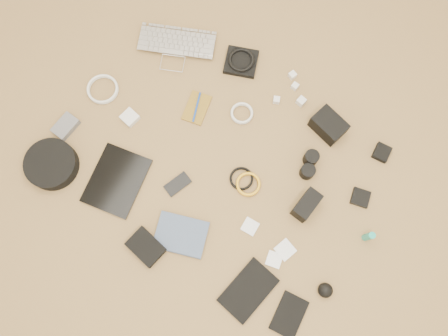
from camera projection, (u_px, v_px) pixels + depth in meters
The scene contains 33 objects.
laptop at pixel (175, 52), 2.01m from camera, with size 0.35×0.25×0.03m, color #BCBCC1.
headphone_pouch at pixel (241, 62), 2.00m from camera, with size 0.14×0.14×0.03m, color black.
headphones at pixel (241, 60), 1.98m from camera, with size 0.12×0.12×0.02m, color black.
charger_a at pixel (292, 75), 1.98m from camera, with size 0.03×0.03×0.03m, color silver.
charger_b at pixel (295, 86), 1.97m from camera, with size 0.03×0.03×0.03m, color silver.
charger_c at pixel (301, 101), 1.95m from camera, with size 0.03×0.03×0.03m, color silver.
charger_d at pixel (276, 100), 1.95m from camera, with size 0.03×0.03×0.03m, color silver.
dslr_camera at pixel (329, 125), 1.89m from camera, with size 0.14×0.10×0.08m, color black.
lens_pouch at pixel (382, 153), 1.89m from camera, with size 0.06×0.07×0.03m, color black.
notebook_olive at pixel (197, 108), 1.95m from camera, with size 0.09×0.15×0.01m, color brown.
pen_blue at pixel (197, 107), 1.95m from camera, with size 0.01×0.01×0.14m, color #143DA3.
cable_white_a at pixel (242, 114), 1.94m from camera, with size 0.10×0.10×0.01m, color silver.
lens_a at pixel (311, 158), 1.86m from camera, with size 0.06×0.06×0.07m, color black.
lens_b at pixel (307, 172), 1.85m from camera, with size 0.06×0.06×0.06m, color black.
card_reader at pixel (360, 198), 1.85m from camera, with size 0.07×0.07×0.02m, color black.
power_brick at pixel (130, 118), 1.93m from camera, with size 0.07×0.07×0.03m, color silver.
cable_white_b at pixel (103, 90), 1.97m from camera, with size 0.14×0.14×0.01m, color silver.
cable_black at pixel (241, 179), 1.87m from camera, with size 0.10×0.10×0.01m, color black.
cable_yellow at pixel (248, 185), 1.86m from camera, with size 0.11×0.11×0.01m, color gold.
flash at pixel (306, 205), 1.80m from camera, with size 0.07×0.12×0.09m, color black.
lens_cleaner at pixel (368, 236), 1.77m from camera, with size 0.03×0.03×0.10m, color teal.
battery_charger at pixel (66, 126), 1.92m from camera, with size 0.07×0.11×0.03m, color #58585D.
tablet at pixel (117, 181), 1.87m from camera, with size 0.22×0.28×0.01m, color black.
phone at pixel (178, 184), 1.86m from camera, with size 0.06×0.11×0.01m, color black.
filter_case_left at pixel (250, 227), 1.82m from camera, with size 0.06×0.06×0.01m, color silver.
filter_case_mid at pixel (274, 260), 1.79m from camera, with size 0.06×0.06×0.01m, color silver.
filter_case_right at pixel (285, 250), 1.79m from camera, with size 0.07×0.07×0.01m, color silver.
air_blower at pixel (325, 290), 1.73m from camera, with size 0.06×0.06×0.06m, color black.
headphone_case at pixel (52, 164), 1.86m from camera, with size 0.22×0.22×0.06m, color black.
drive_case at pixel (146, 247), 1.79m from camera, with size 0.14×0.10×0.04m, color black.
paperback at pixel (176, 253), 1.79m from camera, with size 0.16×0.21×0.02m, color #3F4F6C.
notebook_black_a at pixel (248, 290), 1.75m from camera, with size 0.14×0.23×0.02m, color black.
notebook_black_b at pixel (289, 315), 1.73m from camera, with size 0.11×0.16×0.01m, color black.
Camera 1 is at (0.28, -0.40, 1.83)m, focal length 35.00 mm.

